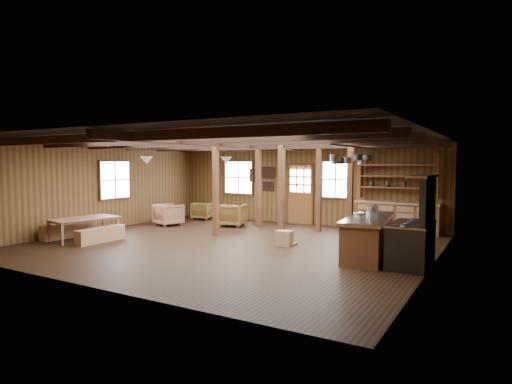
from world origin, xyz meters
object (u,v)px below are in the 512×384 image
at_px(commercial_range, 414,237).
at_px(dining_table, 85,229).
at_px(armchair_a, 202,211).
at_px(armchair_c, 169,215).
at_px(armchair_b, 232,215).
at_px(kitchen_island, 368,237).

bearing_deg(commercial_range, dining_table, -170.21).
relative_size(armchair_a, armchair_c, 0.87).
distance_m(armchair_b, armchair_c, 2.22).
relative_size(kitchen_island, armchair_b, 3.08).
height_order(armchair_a, armchair_c, armchair_c).
bearing_deg(dining_table, armchair_b, -15.22).
bearing_deg(armchair_c, kitchen_island, -172.83).
bearing_deg(kitchen_island, armchair_b, 149.45).
relative_size(dining_table, armchair_a, 2.47).
distance_m(kitchen_island, armchair_a, 8.04).
relative_size(commercial_range, armchair_b, 2.30).
height_order(kitchen_island, armchair_a, kitchen_island).
bearing_deg(armchair_a, dining_table, 73.70).
height_order(kitchen_island, armchair_b, kitchen_island).
height_order(kitchen_island, armchair_c, kitchen_island).
height_order(commercial_range, dining_table, commercial_range).
height_order(commercial_range, armchair_a, commercial_range).
bearing_deg(armchair_c, dining_table, 106.21).
xyz_separation_m(commercial_range, armchair_c, (-8.41, 1.84, -0.25)).
relative_size(commercial_range, armchair_c, 2.31).
distance_m(dining_table, armchair_a, 5.16).
relative_size(armchair_a, armchair_b, 0.86).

